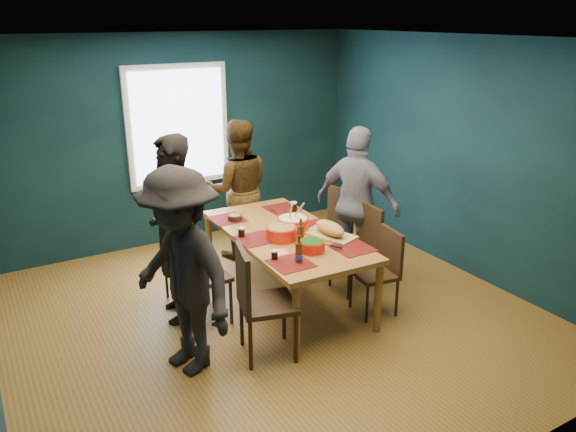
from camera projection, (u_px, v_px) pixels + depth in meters
name	position (u px, v px, depth m)	size (l,w,h in m)	color
room	(258.00, 181.00, 5.45)	(5.01, 5.01, 2.71)	olive
dining_table	(286.00, 240.00, 5.76)	(1.12, 2.12, 0.79)	olive
chair_left_far	(178.00, 259.00, 5.84)	(0.40, 0.40, 0.85)	#312010
chair_left_mid	(193.00, 270.00, 5.38)	(0.48, 0.48, 1.01)	#312010
chair_left_near	(256.00, 295.00, 4.85)	(0.58, 0.58, 1.04)	#312010
chair_right_far	(334.00, 222.00, 6.73)	(0.47, 0.47, 0.95)	#312010
chair_right_mid	(361.00, 241.00, 6.14)	(0.44, 0.44, 0.95)	#312010
chair_right_near	(382.00, 265.00, 5.66)	(0.45, 0.45, 0.88)	#312010
person_far_left	(173.00, 230.00, 5.42)	(0.68, 0.45, 1.86)	black
person_back	(238.00, 190.00, 6.89)	(0.84, 0.66, 1.73)	black
person_right	(357.00, 204.00, 6.33)	(1.03, 0.43, 1.76)	silver
person_near_left	(182.00, 273.00, 4.60)	(1.16, 0.67, 1.80)	black
bowl_salad	(281.00, 232.00, 5.55)	(0.31, 0.31, 0.13)	red
bowl_dumpling	(293.00, 223.00, 5.78)	(0.33, 0.33, 0.31)	red
bowl_herbs	(312.00, 246.00, 5.27)	(0.24, 0.24, 0.11)	red
cutting_board	(330.00, 230.00, 5.63)	(0.43, 0.68, 0.14)	#D7BC74
small_bowl	(235.00, 217.00, 6.07)	(0.16, 0.16, 0.07)	black
beer_bottle_a	(299.00, 253.00, 5.01)	(0.07, 0.07, 0.26)	#48210C
beer_bottle_b	(301.00, 234.00, 5.44)	(0.06, 0.06, 0.25)	#48210C
cola_glass_a	(274.00, 254.00, 5.09)	(0.06, 0.06, 0.09)	black
cola_glass_b	(338.00, 233.00, 5.60)	(0.06, 0.06, 0.09)	black
cola_glass_c	(293.00, 206.00, 6.34)	(0.08, 0.08, 0.11)	black
cola_glass_d	(241.00, 232.00, 5.61)	(0.07, 0.07, 0.10)	black
napkin_a	(314.00, 223.00, 5.99)	(0.14, 0.14, 0.00)	#FF7F6B
napkin_b	(279.00, 252.00, 5.26)	(0.14, 0.14, 0.00)	#FF7F6B
napkin_c	(352.00, 248.00, 5.35)	(0.16, 0.16, 0.00)	#FF7F6B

